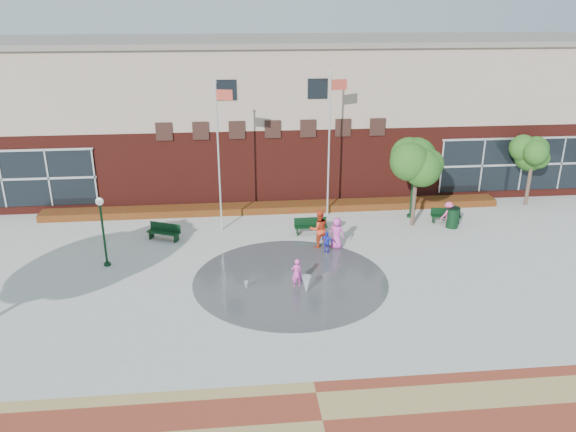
{
  "coord_description": "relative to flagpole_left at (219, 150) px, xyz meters",
  "views": [
    {
      "loc": [
        -2.3,
        -18.53,
        11.27
      ],
      "look_at": [
        0.0,
        4.0,
        2.6
      ],
      "focal_mm": 35.0,
      "sensor_mm": 36.0,
      "label": 1
    }
  ],
  "objects": [
    {
      "name": "bench_left",
      "position": [
        -2.92,
        -1.02,
        -4.04
      ],
      "size": [
        1.75,
        1.13,
        0.86
      ],
      "rotation": [
        0.0,
        0.0,
        -0.42
      ],
      "color": "black",
      "rests_on": "ground"
    },
    {
      "name": "bench_mid",
      "position": [
        4.55,
        -1.0,
        -4.04
      ],
      "size": [
        1.7,
        0.5,
        0.85
      ],
      "rotation": [
        0.0,
        0.0,
        0.02
      ],
      "color": "black",
      "rests_on": "ground"
    },
    {
      "name": "child_splash",
      "position": [
        3.15,
        -6.67,
        -3.67
      ],
      "size": [
        0.53,
        0.42,
        1.3
      ],
      "primitive_type": "imported",
      "rotation": [
        0.0,
        0.0,
        3.38
      ],
      "color": "#DF41A9",
      "rests_on": "ground"
    },
    {
      "name": "ground",
      "position": [
        2.95,
        -9.03,
        -4.32
      ],
      "size": [
        120.0,
        120.0,
        0.0
      ],
      "primitive_type": "plane",
      "color": "#666056",
      "rests_on": "ground"
    },
    {
      "name": "lamp_right",
      "position": [
        10.41,
        0.83,
        -1.93
      ],
      "size": [
        0.41,
        0.41,
        3.84
      ],
      "color": "black",
      "rests_on": "ground"
    },
    {
      "name": "water_jet_a",
      "position": [
        3.47,
        -7.32,
        -4.32
      ],
      "size": [
        0.4,
        0.4,
        0.79
      ],
      "primitive_type": "cone",
      "rotation": [
        3.14,
        0.0,
        0.0
      ],
      "color": "white",
      "rests_on": "ground"
    },
    {
      "name": "trash_can",
      "position": [
        12.16,
        -0.87,
        -3.74
      ],
      "size": [
        0.69,
        0.69,
        1.13
      ],
      "color": "black",
      "rests_on": "ground"
    },
    {
      "name": "adult_pink",
      "position": [
        5.54,
        -2.88,
        -3.53
      ],
      "size": [
        0.91,
        0.81,
        1.57
      ],
      "primitive_type": "imported",
      "rotation": [
        0.0,
        0.0,
        2.64
      ],
      "color": "#D742B0",
      "rests_on": "ground"
    },
    {
      "name": "tree_mid",
      "position": [
        10.14,
        -0.37,
        -0.85
      ],
      "size": [
        2.82,
        2.82,
        4.77
      ],
      "color": "#463328",
      "rests_on": "ground"
    },
    {
      "name": "library_building",
      "position": [
        2.95,
        8.45,
        0.33
      ],
      "size": [
        44.4,
        10.4,
        9.2
      ],
      "color": "#4E1711",
      "rests_on": "ground"
    },
    {
      "name": "plaza_concrete",
      "position": [
        2.95,
        -5.03,
        -4.31
      ],
      "size": [
        46.0,
        18.0,
        0.01
      ],
      "primitive_type": "cube",
      "color": "#A8A8A0",
      "rests_on": "ground"
    },
    {
      "name": "flower_bed",
      "position": [
        2.95,
        2.57,
        -4.32
      ],
      "size": [
        26.0,
        1.2,
        0.4
      ],
      "primitive_type": "cube",
      "color": "maroon",
      "rests_on": "ground"
    },
    {
      "name": "child_blue",
      "position": [
        4.98,
        -3.44,
        -3.75
      ],
      "size": [
        0.69,
        0.61,
        1.12
      ],
      "primitive_type": "imported",
      "rotation": [
        0.0,
        0.0,
        2.52
      ],
      "color": "#2434C3",
      "rests_on": "ground"
    },
    {
      "name": "tree_small_right",
      "position": [
        17.82,
        2.1,
        -1.38
      ],
      "size": [
        2.36,
        2.36,
        4.03
      ],
      "color": "#463328",
      "rests_on": "ground"
    },
    {
      "name": "water_jet_b",
      "position": [
        1.03,
        -6.77,
        -4.32
      ],
      "size": [
        0.18,
        0.18,
        0.4
      ],
      "primitive_type": "cone",
      "rotation": [
        3.14,
        0.0,
        0.0
      ],
      "color": "white",
      "rests_on": "ground"
    },
    {
      "name": "adult_red",
      "position": [
        4.71,
        -2.67,
        -3.36
      ],
      "size": [
        1.05,
        0.88,
        1.92
      ],
      "primitive_type": "imported",
      "rotation": [
        0.0,
        0.0,
        3.32
      ],
      "color": "red",
      "rests_on": "ground"
    },
    {
      "name": "bench_right",
      "position": [
        12.07,
        -0.16,
        -4.06
      ],
      "size": [
        1.64,
        0.68,
        0.8
      ],
      "rotation": [
        0.0,
        0.0,
        -0.16
      ],
      "color": "black",
      "rests_on": "ground"
    },
    {
      "name": "flagpole_left",
      "position": [
        0.0,
        0.0,
        0.0
      ],
      "size": [
        0.88,
        0.31,
        7.75
      ],
      "rotation": [
        0.0,
        0.0,
        -0.28
      ],
      "color": "silver",
      "rests_on": "ground"
    },
    {
      "name": "splash_pad",
      "position": [
        2.95,
        -6.03,
        -4.31
      ],
      "size": [
        8.4,
        8.4,
        0.01
      ],
      "primitive_type": "cylinder",
      "color": "#383A3D",
      "rests_on": "ground"
    },
    {
      "name": "person_bench",
      "position": [
        11.94,
        -0.76,
        -3.61
      ],
      "size": [
        1.03,
        0.77,
        1.42
      ],
      "primitive_type": "imported",
      "rotation": [
        0.0,
        0.0,
        3.43
      ],
      "color": "#DD4C89",
      "rests_on": "ground"
    },
    {
      "name": "lamp_left",
      "position": [
        -5.2,
        -3.75,
        -2.27
      ],
      "size": [
        0.35,
        0.35,
        3.28
      ],
      "color": "black",
      "rests_on": "ground"
    },
    {
      "name": "flagpole_right",
      "position": [
        5.9,
        1.63,
        0.13
      ],
      "size": [
        0.97,
        0.25,
        7.96
      ],
      "rotation": [
        0.0,
        0.0,
        0.18
      ],
      "color": "silver",
      "rests_on": "ground"
    }
  ]
}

